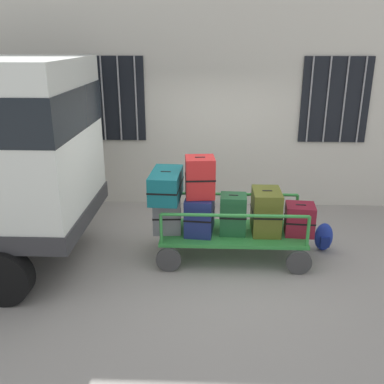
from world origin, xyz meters
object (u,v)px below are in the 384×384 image
suitcase_left_bottom (167,214)px  suitcase_center_bottom (233,214)px  suitcase_midright_bottom (266,211)px  suitcase_left_middle (166,185)px  luggage_cart (232,236)px  backpack (324,237)px  suitcase_right_bottom (300,219)px  suitcase_midleft_bottom (200,214)px  suitcase_midleft_middle (200,177)px

suitcase_left_bottom → suitcase_center_bottom: suitcase_center_bottom is taller
suitcase_center_bottom → suitcase_midright_bottom: size_ratio=0.92×
suitcase_left_bottom → suitcase_left_middle: bearing=-90.0°
suitcase_center_bottom → luggage_cart: bearing=90.0°
backpack → suitcase_midright_bottom: bearing=-166.8°
suitcase_left_bottom → suitcase_right_bottom: bearing=-1.0°
suitcase_left_middle → suitcase_midright_bottom: bearing=2.6°
suitcase_left_middle → suitcase_midright_bottom: suitcase_left_middle is taller
suitcase_left_middle → backpack: size_ratio=1.82×
luggage_cart → suitcase_left_middle: size_ratio=2.64×
suitcase_left_bottom → suitcase_right_bottom: (1.89, -0.03, -0.03)m
suitcase_midleft_bottom → suitcase_right_bottom: 1.42m
suitcase_left_bottom → suitcase_midleft_middle: (0.47, -0.03, 0.58)m
suitcase_midleft_bottom → suitcase_midleft_middle: (0.00, -0.02, 0.56)m
luggage_cart → suitcase_midleft_middle: bearing=-176.9°
suitcase_left_bottom → suitcase_midright_bottom: (1.42, 0.02, 0.06)m
suitcase_midright_bottom → suitcase_midleft_bottom: bearing=-177.9°
suitcase_midright_bottom → suitcase_right_bottom: (0.47, -0.05, -0.09)m
suitcase_left_bottom → backpack: (2.34, 0.24, -0.43)m
luggage_cart → suitcase_center_bottom: bearing=-90.0°
suitcase_left_middle → luggage_cart: bearing=2.0°
suitcase_center_bottom → suitcase_midright_bottom: bearing=7.3°
suitcase_center_bottom → suitcase_midleft_middle: bearing=179.5°
suitcase_right_bottom → backpack: (0.44, 0.27, -0.40)m
backpack → suitcase_midleft_bottom: bearing=-172.4°
luggage_cart → backpack: backpack is taller
suitcase_left_middle → suitcase_midleft_middle: (0.47, 0.01, 0.12)m
suitcase_midleft_middle → suitcase_right_bottom: size_ratio=1.28×
suitcase_left_middle → suitcase_midleft_bottom: bearing=3.5°
suitcase_left_bottom → suitcase_left_middle: suitcase_left_middle is taller
suitcase_midleft_middle → suitcase_midright_bottom: (0.95, 0.06, -0.52)m
suitcase_midleft_bottom → suitcase_midleft_middle: bearing=-90.0°
luggage_cart → suitcase_midleft_middle: (-0.47, -0.03, 0.90)m
suitcase_midleft_middle → suitcase_midright_bottom: 1.08m
suitcase_left_middle → backpack: bearing=6.8°
suitcase_midright_bottom → suitcase_right_bottom: size_ratio=1.41×
suitcase_midleft_bottom → suitcase_right_bottom: size_ratio=1.39×
suitcase_left_middle → suitcase_left_bottom: bearing=90.0°
suitcase_center_bottom → backpack: size_ratio=1.31×
luggage_cart → suitcase_midleft_middle: size_ratio=3.72×
suitcase_midright_bottom → suitcase_left_middle: bearing=-177.4°
luggage_cart → suitcase_left_middle: bearing=-178.0°
suitcase_midright_bottom → suitcase_right_bottom: 0.48m
suitcase_left_bottom → suitcase_midleft_middle: suitcase_midleft_middle is taller
suitcase_right_bottom → backpack: 0.65m
luggage_cart → suitcase_midright_bottom: (0.47, 0.03, 0.38)m
suitcase_left_bottom → suitcase_center_bottom: bearing=-2.4°
luggage_cart → backpack: (1.39, 0.24, -0.11)m
suitcase_midleft_bottom → suitcase_midright_bottom: size_ratio=0.98×
suitcase_left_bottom → backpack: size_ratio=1.17×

